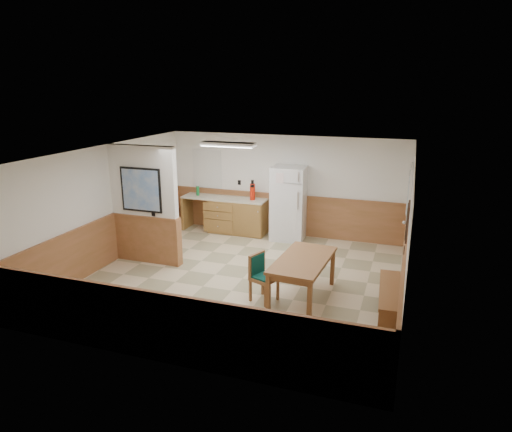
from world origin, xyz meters
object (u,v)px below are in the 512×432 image
at_px(fire_extinguisher, 252,191).
at_px(soap_bottle, 198,191).
at_px(dining_table, 303,264).
at_px(dining_bench, 390,294).
at_px(dining_chair, 261,273).
at_px(refrigerator, 289,203).

height_order(fire_extinguisher, soap_bottle, fire_extinguisher).
relative_size(dining_table, dining_bench, 1.06).
height_order(dining_table, soap_bottle, soap_bottle).
distance_m(dining_table, fire_extinguisher, 3.76).
bearing_deg(dining_table, fire_extinguisher, 126.94).
xyz_separation_m(fire_extinguisher, soap_bottle, (-1.51, -0.00, -0.10)).
bearing_deg(soap_bottle, dining_chair, -50.08).
bearing_deg(dining_table, refrigerator, 113.39).
xyz_separation_m(refrigerator, dining_bench, (2.59, -3.17, -0.56)).
distance_m(dining_bench, fire_extinguisher, 4.84).
relative_size(refrigerator, soap_bottle, 7.39).
distance_m(dining_bench, soap_bottle, 6.02).
xyz_separation_m(dining_bench, fire_extinguisher, (-3.53, 3.22, 0.78)).
relative_size(fire_extinguisher, soap_bottle, 2.06).
height_order(refrigerator, fire_extinguisher, refrigerator).
xyz_separation_m(dining_chair, fire_extinguisher, (-1.35, 3.41, 0.63)).
relative_size(dining_bench, dining_chair, 1.89).
xyz_separation_m(refrigerator, dining_chair, (0.40, -3.36, -0.41)).
xyz_separation_m(dining_bench, soap_bottle, (-5.04, 3.22, 0.68)).
bearing_deg(dining_bench, fire_extinguisher, 134.61).
bearing_deg(fire_extinguisher, dining_table, -39.21).
xyz_separation_m(dining_table, dining_bench, (1.50, -0.09, -0.31)).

